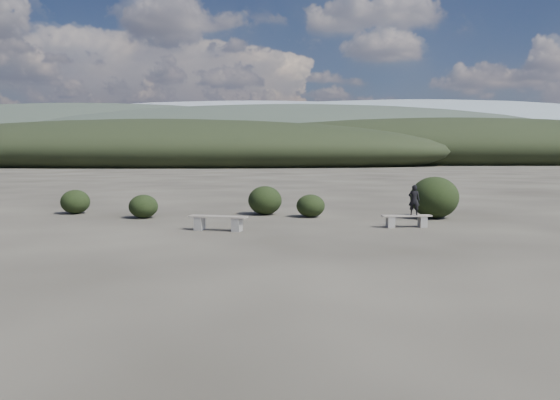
{
  "coord_description": "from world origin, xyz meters",
  "views": [
    {
      "loc": [
        -0.39,
        -12.71,
        2.51
      ],
      "look_at": [
        -0.65,
        3.5,
        1.1
      ],
      "focal_mm": 35.0,
      "sensor_mm": 36.0,
      "label": 1
    }
  ],
  "objects": [
    {
      "name": "shrub_d",
      "position": [
        5.19,
        8.17,
        0.8
      ],
      "size": [
        1.83,
        1.83,
        1.6
      ],
      "primitive_type": "ellipsoid",
      "color": "black",
      "rests_on": "ground"
    },
    {
      "name": "mountain_ridges",
      "position": [
        -7.48,
        339.06,
        10.84
      ],
      "size": [
        500.0,
        400.0,
        56.0
      ],
      "color": "black",
      "rests_on": "ground"
    },
    {
      "name": "shrub_a",
      "position": [
        -5.97,
        8.01,
        0.45
      ],
      "size": [
        1.11,
        1.11,
        0.9
      ],
      "primitive_type": "ellipsoid",
      "color": "black",
      "rests_on": "ground"
    },
    {
      "name": "bench_left",
      "position": [
        -2.67,
        4.67,
        0.29
      ],
      "size": [
        1.96,
        0.83,
        0.48
      ],
      "rotation": [
        0.0,
        0.0,
        -0.23
      ],
      "color": "gray",
      "rests_on": "ground"
    },
    {
      "name": "bench_right",
      "position": [
        3.57,
        5.54,
        0.25
      ],
      "size": [
        1.7,
        0.53,
        0.42
      ],
      "rotation": [
        0.0,
        0.0,
        0.11
      ],
      "color": "gray",
      "rests_on": "ground"
    },
    {
      "name": "seated_person",
      "position": [
        3.81,
        5.57,
        0.93
      ],
      "size": [
        0.42,
        0.33,
        1.02
      ],
      "primitive_type": "imported",
      "rotation": [
        0.0,
        0.0,
        2.88
      ],
      "color": "black",
      "rests_on": "bench_right"
    },
    {
      "name": "ground",
      "position": [
        0.0,
        0.0,
        0.0
      ],
      "size": [
        1200.0,
        1200.0,
        0.0
      ],
      "primitive_type": "plane",
      "color": "#2C2822",
      "rests_on": "ground"
    },
    {
      "name": "shrub_b",
      "position": [
        -1.36,
        9.26,
        0.58
      ],
      "size": [
        1.36,
        1.36,
        1.17
      ],
      "primitive_type": "ellipsoid",
      "color": "black",
      "rests_on": "ground"
    },
    {
      "name": "shrub_c",
      "position": [
        0.46,
        8.42,
        0.44
      ],
      "size": [
        1.11,
        1.11,
        0.89
      ],
      "primitive_type": "ellipsoid",
      "color": "black",
      "rests_on": "ground"
    },
    {
      "name": "shrub_f",
      "position": [
        -9.17,
        9.45,
        0.5
      ],
      "size": [
        1.17,
        1.17,
        0.99
      ],
      "primitive_type": "ellipsoid",
      "color": "black",
      "rests_on": "ground"
    }
  ]
}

